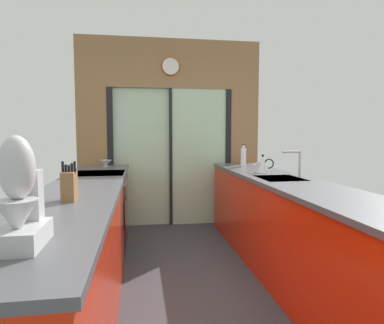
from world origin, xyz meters
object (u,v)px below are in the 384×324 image
Objects in this scene: knife_block at (69,186)px; kettle at (263,164)px; mixing_bowl at (106,163)px; stand_mixer at (20,204)px; soap_bottle at (243,157)px; oven_range at (98,215)px.

kettle is at bearing 36.04° from knife_block.
stand_mixer reaches higher than mixing_bowl.
soap_bottle is (1.78, 1.99, 0.03)m from knife_block.
oven_range is at bearing -91.42° from mixing_bowl.
stand_mixer is (-0.00, -0.88, 0.06)m from knife_block.
knife_block is at bearing 90.00° from stand_mixer.
soap_bottle reaches higher than oven_range.
knife_block reaches higher than mixing_bowl.
kettle is at bearing -28.77° from mixing_bowl.
kettle is at bearing -7.44° from oven_range.
mixing_bowl reaches higher than oven_range.
knife_block is 2.67m from soap_bottle.
soap_bottle is (1.80, 0.46, 0.59)m from oven_range.
kettle is (1.78, -0.98, 0.04)m from mixing_bowl.
knife_block is 0.88m from stand_mixer.
oven_range is 1.95m from soap_bottle.
stand_mixer is 1.44× the size of soap_bottle.
knife_block is at bearing -131.76° from soap_bottle.
kettle is (1.78, 2.17, -0.07)m from stand_mixer.
oven_range is 2.19× the size of stand_mixer.
mixing_bowl is at bearing 88.58° from oven_range.
soap_bottle is at bearing -8.99° from mixing_bowl.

